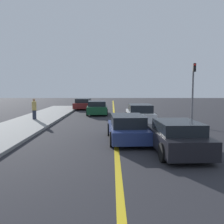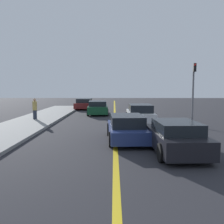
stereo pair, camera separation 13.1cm
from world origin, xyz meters
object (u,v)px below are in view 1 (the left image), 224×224
object	(u,v)px
car_near_right_lane	(176,137)
car_ahead_center	(127,128)
pedestrian_far_standing	(34,109)
car_far_distant	(140,114)
car_parked_left_lot	(97,108)
car_oncoming_far	(83,104)
traffic_light	(193,88)

from	to	relation	value
car_near_right_lane	car_ahead_center	xyz separation A→B (m)	(-1.82, 2.21, -0.02)
car_near_right_lane	pedestrian_far_standing	xyz separation A→B (m)	(-8.53, 9.22, 0.32)
car_ahead_center	pedestrian_far_standing	world-z (taller)	pedestrian_far_standing
car_near_right_lane	car_far_distant	xyz separation A→B (m)	(-0.50, 8.60, 0.01)
car_far_distant	car_parked_left_lot	size ratio (longest dim) A/B	1.07
car_far_distant	car_oncoming_far	bearing A→B (deg)	115.83
car_near_right_lane	pedestrian_far_standing	bearing A→B (deg)	130.34
car_parked_left_lot	pedestrian_far_standing	size ratio (longest dim) A/B	2.67
car_ahead_center	car_parked_left_lot	size ratio (longest dim) A/B	0.98
car_parked_left_lot	traffic_light	size ratio (longest dim) A/B	1.03
car_ahead_center	traffic_light	world-z (taller)	traffic_light
car_ahead_center	car_far_distant	size ratio (longest dim) A/B	0.91
car_far_distant	car_near_right_lane	bearing A→B (deg)	-86.88
car_near_right_lane	pedestrian_far_standing	world-z (taller)	pedestrian_far_standing
car_far_distant	traffic_light	world-z (taller)	traffic_light
car_parked_left_lot	traffic_light	bearing A→B (deg)	-50.27
car_oncoming_far	pedestrian_far_standing	bearing A→B (deg)	-100.96
car_far_distant	car_parked_left_lot	xyz separation A→B (m)	(-3.51, 5.40, -0.02)
car_near_right_lane	car_oncoming_far	world-z (taller)	car_near_right_lane
car_oncoming_far	car_ahead_center	bearing A→B (deg)	-74.04
pedestrian_far_standing	car_parked_left_lot	bearing A→B (deg)	46.64
car_near_right_lane	car_parked_left_lot	xyz separation A→B (m)	(-4.01, 14.00, -0.01)
car_near_right_lane	car_ahead_center	bearing A→B (deg)	127.03
pedestrian_far_standing	car_ahead_center	bearing A→B (deg)	-46.25
car_oncoming_far	traffic_light	distance (m)	15.84
car_far_distant	car_ahead_center	bearing A→B (deg)	-101.87
car_far_distant	car_parked_left_lot	bearing A→B (deg)	122.81
car_ahead_center	pedestrian_far_standing	distance (m)	9.70
car_far_distant	car_oncoming_far	distance (m)	12.43
car_ahead_center	car_oncoming_far	world-z (taller)	car_ahead_center
car_near_right_lane	traffic_light	xyz separation A→B (m)	(2.78, 6.71, 1.91)
car_oncoming_far	traffic_light	bearing A→B (deg)	-53.54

